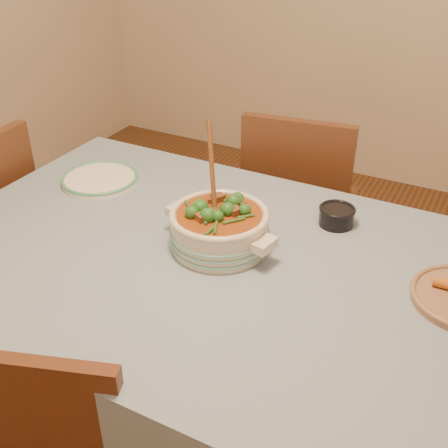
% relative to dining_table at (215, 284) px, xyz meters
% --- Properties ---
extents(floor, '(4.50, 4.50, 0.00)m').
position_rel_dining_table_xyz_m(floor, '(0.00, 0.00, -0.66)').
color(floor, '#452513').
rests_on(floor, ground).
extents(dining_table, '(1.68, 1.08, 0.76)m').
position_rel_dining_table_xyz_m(dining_table, '(0.00, 0.00, 0.00)').
color(dining_table, brown).
rests_on(dining_table, floor).
extents(stew_casserole, '(0.36, 0.32, 0.33)m').
position_rel_dining_table_xyz_m(stew_casserole, '(-0.02, 0.06, 0.16)').
color(stew_casserole, beige).
rests_on(stew_casserole, dining_table).
extents(white_plate, '(0.31, 0.31, 0.02)m').
position_rel_dining_table_xyz_m(white_plate, '(-0.57, 0.22, 0.10)').
color(white_plate, white).
rests_on(white_plate, dining_table).
extents(condiment_bowl, '(0.14, 0.14, 0.06)m').
position_rel_dining_table_xyz_m(condiment_bowl, '(0.24, 0.33, 0.12)').
color(condiment_bowl, black).
rests_on(condiment_bowl, dining_table).
extents(chair_far, '(0.48, 0.48, 0.91)m').
position_rel_dining_table_xyz_m(chair_far, '(-0.05, 0.82, -0.15)').
color(chair_far, '#572C1A').
rests_on(chair_far, floor).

